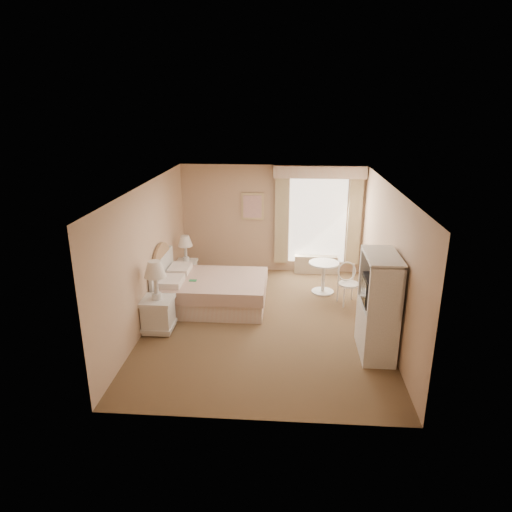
# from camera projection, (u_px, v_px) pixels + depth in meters

# --- Properties ---
(room) EXTENTS (4.21, 5.51, 2.51)m
(room) POSITION_uv_depth(u_px,v_px,m) (266.00, 257.00, 7.97)
(room) COLOR brown
(room) RESTS_ON ground
(window) EXTENTS (2.05, 0.22, 2.51)m
(window) POSITION_uv_depth(u_px,v_px,m) (318.00, 217.00, 10.38)
(window) COLOR white
(window) RESTS_ON room
(framed_art) EXTENTS (0.52, 0.04, 0.62)m
(framed_art) POSITION_uv_depth(u_px,v_px,m) (252.00, 206.00, 10.47)
(framed_art) COLOR #CFB37F
(framed_art) RESTS_ON room
(bed) EXTENTS (2.05, 1.53, 1.36)m
(bed) POSITION_uv_depth(u_px,v_px,m) (210.00, 290.00, 8.92)
(bed) COLOR tan
(bed) RESTS_ON room
(nightstand_near) EXTENTS (0.53, 0.53, 1.28)m
(nightstand_near) POSITION_uv_depth(u_px,v_px,m) (158.00, 306.00, 7.87)
(nightstand_near) COLOR white
(nightstand_near) RESTS_ON room
(nightstand_far) EXTENTS (0.44, 0.44, 1.07)m
(nightstand_far) POSITION_uv_depth(u_px,v_px,m) (186.00, 266.00, 10.04)
(nightstand_far) COLOR white
(nightstand_far) RESTS_ON room
(round_table) EXTENTS (0.63, 0.63, 0.67)m
(round_table) POSITION_uv_depth(u_px,v_px,m) (324.00, 272.00, 9.53)
(round_table) COLOR silver
(round_table) RESTS_ON room
(cafe_chair) EXTENTS (0.50, 0.50, 0.84)m
(cafe_chair) POSITION_uv_depth(u_px,v_px,m) (348.00, 280.00, 9.02)
(cafe_chair) COLOR silver
(cafe_chair) RESTS_ON room
(armoire) EXTENTS (0.50, 1.00, 1.66)m
(armoire) POSITION_uv_depth(u_px,v_px,m) (378.00, 313.00, 7.12)
(armoire) COLOR white
(armoire) RESTS_ON room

